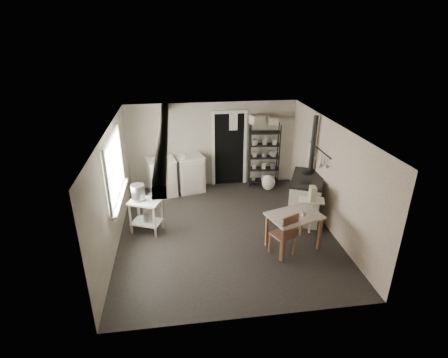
{
  "coord_description": "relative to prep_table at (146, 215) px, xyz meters",
  "views": [
    {
      "loc": [
        -0.95,
        -6.44,
        4.08
      ],
      "look_at": [
        0.0,
        0.3,
        1.1
      ],
      "focal_mm": 28.0,
      "sensor_mm": 36.0,
      "label": 1
    }
  ],
  "objects": [
    {
      "name": "ceiling_beam",
      "position": [
        0.49,
        -0.23,
        1.8
      ],
      "size": [
        0.18,
        5.0,
        0.18
      ],
      "primitive_type": null,
      "color": "silver",
      "rests_on": "ceiling"
    },
    {
      "name": "wallpaper_panel",
      "position": [
        3.93,
        -0.23,
        0.75
      ],
      "size": [
        0.01,
        5.0,
        2.3
      ],
      "primitive_type": null,
      "color": "beige",
      "rests_on": "wall_right"
    },
    {
      "name": "storage_box_a",
      "position": [
        2.84,
        2.1,
        1.61
      ],
      "size": [
        0.41,
        0.38,
        0.23
      ],
      "primitive_type": "cube",
      "rotation": [
        0.0,
        0.0,
        0.3
      ],
      "color": "beige",
      "rests_on": "shelf_rack"
    },
    {
      "name": "mixing_bowl",
      "position": [
        0.82,
        1.77,
        0.56
      ],
      "size": [
        0.33,
        0.33,
        0.07
      ],
      "primitive_type": "imported",
      "rotation": [
        0.0,
        0.0,
        0.12
      ],
      "color": "silver",
      "rests_on": "base_cabinets"
    },
    {
      "name": "saucepan",
      "position": [
        0.17,
        -0.03,
        0.45
      ],
      "size": [
        0.23,
        0.23,
        0.1
      ],
      "primitive_type": "cylinder",
      "rotation": [
        0.0,
        0.0,
        0.41
      ],
      "color": "#B6B6B8",
      "rests_on": "prep_table"
    },
    {
      "name": "table_cup",
      "position": [
        3.06,
        -1.1,
        0.41
      ],
      "size": [
        0.1,
        0.1,
        0.1
      ],
      "primitive_type": "imported",
      "rotation": [
        0.0,
        0.0,
        0.01
      ],
      "color": "silver",
      "rests_on": "work_table"
    },
    {
      "name": "flour_sack",
      "position": [
        3.12,
        1.67,
        -0.16
      ],
      "size": [
        0.45,
        0.41,
        0.44
      ],
      "primitive_type": "ellipsoid",
      "rotation": [
        0.0,
        0.0,
        0.35
      ],
      "color": "silver",
      "rests_on": "ground"
    },
    {
      "name": "work_table",
      "position": [
        2.9,
        -1.04,
        -0.02
      ],
      "size": [
        1.16,
        0.96,
        0.75
      ],
      "primitive_type": null,
      "rotation": [
        0.0,
        0.0,
        0.31
      ],
      "color": "beige",
      "rests_on": "ground"
    },
    {
      "name": "stove",
      "position": [
        3.61,
        0.19,
        0.04
      ],
      "size": [
        1.13,
        1.4,
        0.96
      ],
      "primitive_type": null,
      "rotation": [
        0.0,
        0.0,
        -0.43
      ],
      "color": "beige",
      "rests_on": "ground"
    },
    {
      "name": "floor",
      "position": [
        1.69,
        -0.23,
        -0.4
      ],
      "size": [
        5.0,
        5.0,
        0.0
      ],
      "primitive_type": "plane",
      "color": "black",
      "rests_on": "ground"
    },
    {
      "name": "shelf_jar",
      "position": [
        2.76,
        2.05,
        0.96
      ],
      "size": [
        0.1,
        0.1,
        0.18
      ],
      "primitive_type": "imported",
      "rotation": [
        0.0,
        0.0,
        -0.36
      ],
      "color": "silver",
      "rests_on": "shelf_rack"
    },
    {
      "name": "wall_right",
      "position": [
        3.94,
        -0.23,
        0.75
      ],
      "size": [
        0.02,
        5.0,
        2.3
      ],
      "primitive_type": "cube",
      "color": "#A79F8E",
      "rests_on": "ground"
    },
    {
      "name": "chair",
      "position": [
        2.64,
        -1.2,
        0.08
      ],
      "size": [
        0.52,
        0.53,
        0.93
      ],
      "primitive_type": null,
      "rotation": [
        0.0,
        0.0,
        0.43
      ],
      "color": "brown",
      "rests_on": "ground"
    },
    {
      "name": "utensil_rail",
      "position": [
        3.88,
        0.37,
        1.15
      ],
      "size": [
        0.06,
        1.2,
        0.44
      ],
      "primitive_type": null,
      "color": "#B6B6B8",
      "rests_on": "wall_right"
    },
    {
      "name": "wall_back",
      "position": [
        1.69,
        2.27,
        0.75
      ],
      "size": [
        4.5,
        0.02,
        2.3
      ],
      "primitive_type": "cube",
      "color": "#A79F8E",
      "rests_on": "ground"
    },
    {
      "name": "window",
      "position": [
        -0.53,
        -0.03,
        1.1
      ],
      "size": [
        0.12,
        1.76,
        1.28
      ],
      "primitive_type": null,
      "color": "silver",
      "rests_on": "wall_left"
    },
    {
      "name": "ceiling",
      "position": [
        1.69,
        -0.23,
        1.9
      ],
      "size": [
        5.0,
        5.0,
        0.0
      ],
      "primitive_type": "plane",
      "rotation": [
        3.14,
        0.0,
        0.0
      ],
      "color": "beige",
      "rests_on": "wall_back"
    },
    {
      "name": "prep_table",
      "position": [
        0.0,
        0.0,
        0.0
      ],
      "size": [
        0.77,
        0.67,
        0.74
      ],
      "primitive_type": null,
      "rotation": [
        0.0,
        0.0,
        -0.39
      ],
      "color": "silver",
      "rests_on": "ground"
    },
    {
      "name": "side_ledge",
      "position": [
        3.43,
        -0.54,
        0.03
      ],
      "size": [
        0.58,
        0.44,
        0.8
      ],
      "primitive_type": null,
      "rotation": [
        0.0,
        0.0,
        -0.34
      ],
      "color": "silver",
      "rests_on": "ground"
    },
    {
      "name": "counter_cup",
      "position": [
        0.32,
        1.75,
        0.57
      ],
      "size": [
        0.12,
        0.12,
        0.09
      ],
      "primitive_type": "imported",
      "rotation": [
        0.0,
        0.0,
        -0.04
      ],
      "color": "silver",
      "rests_on": "base_cabinets"
    },
    {
      "name": "stockpot",
      "position": [
        -0.12,
        0.03,
        0.54
      ],
      "size": [
        0.35,
        0.35,
        0.3
      ],
      "primitive_type": "cylinder",
      "rotation": [
        0.0,
        0.0,
        -0.3
      ],
      "color": "#B6B6B8",
      "rests_on": "prep_table"
    },
    {
      "name": "doorway",
      "position": [
        2.14,
        2.24,
        0.6
      ],
      "size": [
        0.96,
        0.1,
        2.08
      ],
      "primitive_type": null,
      "color": "silver",
      "rests_on": "ground"
    },
    {
      "name": "bucket",
      "position": [
        0.05,
        -0.02,
        -0.02
      ],
      "size": [
        0.26,
        0.26,
        0.24
      ],
      "primitive_type": "cylinder",
      "rotation": [
        0.0,
        0.0,
        -0.19
      ],
      "color": "#B6B6B8",
      "rests_on": "prep_table"
    },
    {
      "name": "floor_crock",
      "position": [
        3.25,
        -0.36,
        -0.33
      ],
      "size": [
        0.11,
        0.11,
        0.13
      ],
      "primitive_type": "cylinder",
      "rotation": [
        0.0,
        0.0,
        0.04
      ],
      "color": "silver",
      "rests_on": "ground"
    },
    {
      "name": "storage_box_b",
      "position": [
        3.26,
        2.06,
        1.59
      ],
      "size": [
        0.29,
        0.28,
        0.16
      ],
      "primitive_type": "cube",
      "rotation": [
        0.0,
        0.0,
        -0.18
      ],
      "color": "beige",
      "rests_on": "shelf_rack"
    },
    {
      "name": "oats_box",
      "position": [
        3.43,
        -0.58,
        0.61
      ],
      "size": [
        0.15,
        0.21,
        0.3
      ],
      "primitive_type": "cube",
      "rotation": [
        0.0,
        0.0,
        -0.14
      ],
      "color": "beige",
      "rests_on": "side_ledge"
    },
    {
      "name": "base_cabinets",
      "position": [
        0.67,
        1.87,
        0.06
      ],
      "size": [
        1.61,
        0.96,
        0.99
      ],
      "primitive_type": null,
      "rotation": [
        0.0,
        0.0,
        0.22
      ],
      "color": "beige",
      "rests_on": "ground"
    },
    {
      "name": "stovepipe",
      "position": [
        3.82,
        0.58,
        1.19
      ],
      "size": [
        0.1,
        0.1,
        1.33
      ],
      "primitive_type": null,
      "rotation": [
        0.0,
        0.0,
        0.01
      ],
      "color": "black",
      "rests_on": "stove"
    },
    {
      "name": "wall_front",
      "position": [
        1.69,
        -2.73,
        0.75
      ],
      "size": [
        4.5,
        0.02,
        2.3
      ],
      "primitive_type": "cube",
      "color": "#A79F8E",
      "rests_on": "ground"
    },
    {
      "name": "wall_left",
      "position": [
        -0.56,
        -0.23,
        0.75
      ],
      "size": [
        0.02,
        5.0,
        2.3
      ],
      "primitive_type": "cube",
      "color": "#A79F8E",
      "rests_on": "ground"
    },
    {
      "name": "shelf_rack",
      "position": [
        3.07,
        2.08,
        0.55
      ],
      "size": [
        0.85,
        0.4,
        1.73
      ],
      "primitive_type": null,
      "rotation": [
        0.0,
        0.0,
        -0.1
      ],
      "color": "black",
      "rests_on": "ground"
    }
  ]
}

